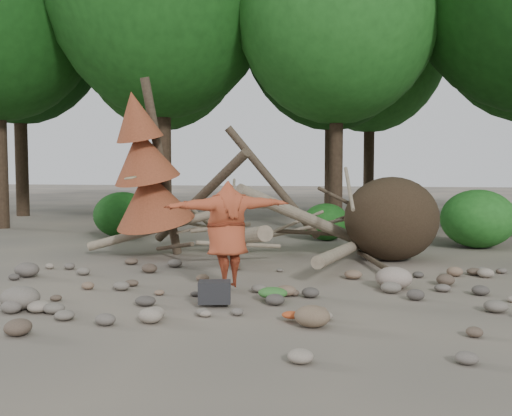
# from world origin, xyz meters

# --- Properties ---
(ground) EXTENTS (120.00, 120.00, 0.00)m
(ground) POSITION_xyz_m (0.00, 0.00, 0.00)
(ground) COLOR #514C44
(ground) RESTS_ON ground
(deadfall_pile) EXTENTS (8.55, 5.24, 3.30)m
(deadfall_pile) POSITION_xyz_m (2.02, 4.24, 0.95)
(deadfall_pile) COLOR #332619
(deadfall_pile) RESTS_ON ground
(dead_conifer) EXTENTS (2.06, 2.16, 4.35)m
(dead_conifer) POSITION_xyz_m (-3.12, 3.37, 2.11)
(dead_conifer) COLOR #4C3F30
(dead_conifer) RESTS_ON ground
(forest_backdrop) EXTENTS (33.68, 19.18, 15.68)m
(forest_backdrop) POSITION_xyz_m (-1.01, 13.89, 8.87)
(forest_backdrop) COLOR #38281C
(forest_backdrop) RESTS_ON ground
(bush_left) EXTENTS (1.80, 1.80, 1.44)m
(bush_left) POSITION_xyz_m (-5.50, 7.20, 0.72)
(bush_left) COLOR #154813
(bush_left) RESTS_ON ground
(bush_mid) EXTENTS (1.40, 1.40, 1.12)m
(bush_mid) POSITION_xyz_m (0.80, 7.80, 0.56)
(bush_mid) COLOR #1D5C1A
(bush_mid) RESTS_ON ground
(bush_right) EXTENTS (2.00, 2.00, 1.60)m
(bush_right) POSITION_xyz_m (5.00, 7.00, 0.80)
(bush_right) COLOR #256D21
(bush_right) RESTS_ON ground
(frisbee_thrower) EXTENTS (3.31, 1.82, 1.96)m
(frisbee_thrower) POSITION_xyz_m (-0.36, 0.28, 1.02)
(frisbee_thrower) COLOR #A03F24
(frisbee_thrower) RESTS_ON ground
(backpack) EXTENTS (0.57, 0.45, 0.34)m
(backpack) POSITION_xyz_m (-0.28, -0.83, 0.17)
(backpack) COLOR black
(backpack) RESTS_ON ground
(cloth_green) EXTENTS (0.49, 0.40, 0.18)m
(cloth_green) POSITION_xyz_m (0.56, -0.33, 0.09)
(cloth_green) COLOR #2F6629
(cloth_green) RESTS_ON ground
(cloth_orange) EXTENTS (0.27, 0.22, 0.10)m
(cloth_orange) POSITION_xyz_m (1.03, -1.51, 0.05)
(cloth_orange) COLOR #AA411D
(cloth_orange) RESTS_ON ground
(boulder_front_left) EXTENTS (0.61, 0.55, 0.36)m
(boulder_front_left) POSITION_xyz_m (-3.17, -1.62, 0.18)
(boulder_front_left) COLOR #6C645A
(boulder_front_left) RESTS_ON ground
(boulder_front_right) EXTENTS (0.50, 0.45, 0.30)m
(boulder_front_right) POSITION_xyz_m (1.35, -1.71, 0.15)
(boulder_front_right) COLOR brown
(boulder_front_right) RESTS_ON ground
(boulder_mid_right) EXTENTS (0.66, 0.60, 0.40)m
(boulder_mid_right) POSITION_xyz_m (2.54, 1.06, 0.20)
(boulder_mid_right) COLOR gray
(boulder_mid_right) RESTS_ON ground
(boulder_mid_left) EXTENTS (0.49, 0.44, 0.29)m
(boulder_mid_left) POSITION_xyz_m (-4.63, 0.76, 0.15)
(boulder_mid_left) COLOR #5B544D
(boulder_mid_left) RESTS_ON ground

